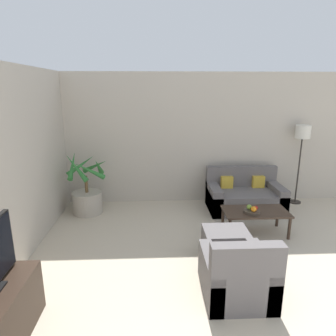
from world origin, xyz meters
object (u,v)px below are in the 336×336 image
(armchair, at_px, (237,276))
(ottoman, at_px, (225,243))
(coffee_table, at_px, (255,214))
(apple_green, at_px, (249,207))
(apple_red, at_px, (256,208))
(orange_fruit, at_px, (254,209))
(sofa_loveseat, at_px, (244,196))
(floor_lamp, at_px, (302,138))
(fruit_bowl, at_px, (252,211))
(potted_palm, at_px, (87,195))

(armchair, bearing_deg, ottoman, 85.74)
(coffee_table, bearing_deg, apple_green, -163.43)
(coffee_table, distance_m, ottoman, 0.98)
(apple_red, distance_m, apple_green, 0.11)
(coffee_table, height_order, apple_green, apple_green)
(coffee_table, relative_size, orange_fruit, 11.63)
(sofa_loveseat, relative_size, coffee_table, 1.36)
(sofa_loveseat, bearing_deg, armchair, -108.24)
(sofa_loveseat, distance_m, floor_lamp, 1.69)
(coffee_table, xyz_separation_m, fruit_bowl, (-0.09, -0.07, 0.07))
(potted_palm, height_order, armchair, potted_palm)
(sofa_loveseat, bearing_deg, apple_green, -103.10)
(sofa_loveseat, distance_m, coffee_table, 1.06)
(apple_red, height_order, ottoman, apple_red)
(sofa_loveseat, bearing_deg, fruit_bowl, -101.02)
(floor_lamp, relative_size, ottoman, 2.63)
(floor_lamp, xyz_separation_m, fruit_bowl, (-1.43, -1.42, -0.98))
(sofa_loveseat, height_order, apple_red, sofa_loveseat)
(apple_red, bearing_deg, floor_lamp, 46.03)
(floor_lamp, relative_size, apple_red, 24.83)
(fruit_bowl, bearing_deg, sofa_loveseat, 78.98)
(potted_palm, height_order, floor_lamp, floor_lamp)
(coffee_table, xyz_separation_m, ottoman, (-0.67, -0.70, -0.14))
(floor_lamp, relative_size, apple_green, 19.94)
(floor_lamp, distance_m, orange_fruit, 2.25)
(coffee_table, height_order, apple_red, apple_red)
(sofa_loveseat, bearing_deg, potted_palm, -179.33)
(fruit_bowl, height_order, ottoman, fruit_bowl)
(apple_red, bearing_deg, orange_fruit, -130.83)
(floor_lamp, relative_size, fruit_bowl, 6.23)
(floor_lamp, bearing_deg, fruit_bowl, -135.15)
(orange_fruit, distance_m, ottoman, 0.86)
(apple_green, relative_size, armchair, 0.10)
(potted_palm, height_order, sofa_loveseat, potted_palm)
(ottoman, bearing_deg, coffee_table, 46.60)
(coffee_table, bearing_deg, potted_palm, 161.38)
(orange_fruit, bearing_deg, armchair, -114.45)
(armchair, bearing_deg, coffee_table, 64.80)
(potted_palm, bearing_deg, coffee_table, -18.62)
(armchair, bearing_deg, sofa_loveseat, 71.76)
(floor_lamp, xyz_separation_m, apple_red, (-1.36, -1.41, -0.93))
(potted_palm, height_order, fruit_bowl, potted_palm)
(ottoman, bearing_deg, apple_green, 51.00)
(sofa_loveseat, bearing_deg, orange_fruit, -100.21)
(apple_red, height_order, apple_green, apple_green)
(coffee_table, height_order, armchair, armchair)
(potted_palm, xyz_separation_m, sofa_loveseat, (3.12, 0.04, -0.10))
(potted_palm, relative_size, apple_red, 18.30)
(armchair, bearing_deg, apple_red, 64.61)
(apple_red, xyz_separation_m, ottoman, (-0.64, -0.64, -0.27))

